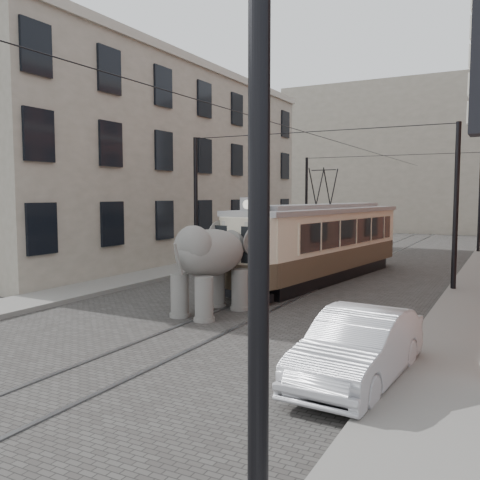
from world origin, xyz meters
The scene contains 10 objects.
ground centered at (0.00, 0.00, 0.00)m, with size 120.00×120.00×0.00m, color #403E3B.
tram_rails centered at (0.00, 0.00, 0.01)m, with size 1.54×80.00×0.02m, color slate, non-canonical shape.
sidewalk_right centered at (6.00, 0.00, 0.07)m, with size 2.00×60.00×0.15m, color slate.
sidewalk_left centered at (-6.50, 0.00, 0.07)m, with size 2.00×60.00×0.15m, color slate.
stucco_building centered at (-11.00, 10.00, 5.00)m, with size 7.00×24.00×10.00m, color gray.
distant_block centered at (0.00, 40.00, 7.00)m, with size 28.00×10.00×14.00m, color gray.
catenary centered at (-0.20, 5.00, 3.00)m, with size 11.00×30.20×6.00m, color black, non-canonical shape.
tram centered at (0.13, 6.59, 2.26)m, with size 2.35×11.37×4.51m, color beige, non-canonical shape.
elephant centered at (-0.76, -0.83, 1.37)m, with size 2.47×4.49×2.75m, color slate, non-canonical shape.
parked_car centered at (4.59, -4.49, 0.67)m, with size 1.43×4.05×1.34m, color #BBBAC0.
Camera 1 is at (7.05, -13.86, 3.45)m, focal length 39.30 mm.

